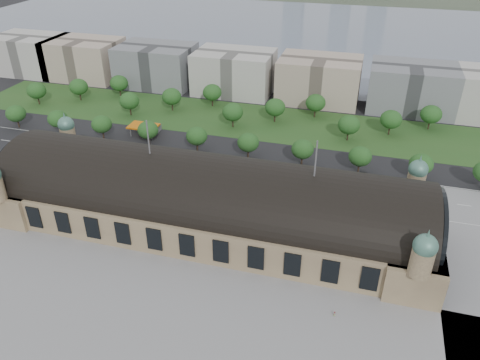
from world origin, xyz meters
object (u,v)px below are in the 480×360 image
(traffic_car_4, at_px, (252,176))
(traffic_car_6, at_px, (403,202))
(traffic_car_2, at_px, (94,152))
(parked_car_1, at_px, (80,170))
(petrol_station, at_px, (149,127))
(bus_east, at_px, (311,194))
(parked_car_3, at_px, (96,169))
(bus_mid, at_px, (240,178))
(traffic_car_0, at_px, (18,153))
(bus_west, at_px, (220,179))
(parked_car_5, at_px, (126,172))
(traffic_car_3, at_px, (185,158))
(parked_car_0, at_px, (49,166))
(parked_car_2, at_px, (105,174))
(parked_car_4, at_px, (126,172))
(traffic_car_1, at_px, (96,149))
(parked_car_6, at_px, (128,172))
(pedestrian_0, at_px, (334,314))

(traffic_car_4, relative_size, traffic_car_6, 0.87)
(traffic_car_2, xyz_separation_m, parked_car_1, (3.75, -17.00, 0.00))
(petrol_station, xyz_separation_m, bus_east, (85.72, -38.28, -1.08))
(parked_car_3, bearing_deg, parked_car_1, -97.78)
(petrol_station, xyz_separation_m, bus_mid, (56.39, -33.47, -1.47))
(traffic_car_0, xyz_separation_m, bus_west, (95.28, 1.37, 1.09))
(parked_car_5, height_order, bus_east, bus_east)
(traffic_car_3, relative_size, traffic_car_6, 1.08)
(parked_car_0, bearing_deg, parked_car_2, 62.40)
(traffic_car_3, xyz_separation_m, bus_mid, (29.08, -11.82, 0.68))
(traffic_car_3, bearing_deg, traffic_car_6, -95.25)
(parked_car_4, relative_size, parked_car_5, 0.85)
(traffic_car_3, bearing_deg, petrol_station, 53.09)
(traffic_car_1, xyz_separation_m, traffic_car_3, (42.14, 3.14, 0.14))
(petrol_station, distance_m, traffic_car_0, 60.21)
(traffic_car_1, relative_size, traffic_car_4, 0.91)
(parked_car_2, bearing_deg, parked_car_0, -123.53)
(parked_car_4, distance_m, parked_car_6, 1.03)
(parked_car_3, height_order, bus_west, bus_west)
(traffic_car_6, height_order, parked_car_4, traffic_car_6)
(traffic_car_3, relative_size, pedestrian_0, 3.56)
(petrol_station, bearing_deg, parked_car_0, -120.51)
(bus_mid, height_order, bus_east, bus_east)
(traffic_car_0, relative_size, pedestrian_0, 2.86)
(traffic_car_1, relative_size, parked_car_2, 0.91)
(traffic_car_6, bearing_deg, traffic_car_2, -85.80)
(parked_car_0, bearing_deg, traffic_car_2, 117.21)
(traffic_car_3, distance_m, parked_car_5, 26.51)
(traffic_car_4, relative_size, parked_car_1, 0.83)
(traffic_car_1, relative_size, parked_car_0, 0.89)
(traffic_car_1, height_order, parked_car_2, traffic_car_1)
(parked_car_2, bearing_deg, bus_mid, 66.21)
(traffic_car_6, relative_size, bus_east, 0.38)
(traffic_car_4, xyz_separation_m, parked_car_3, (-65.22, -12.21, 0.00))
(traffic_car_2, bearing_deg, petrol_station, 149.00)
(traffic_car_2, relative_size, pedestrian_0, 3.45)
(parked_car_0, distance_m, bus_mid, 83.20)
(bus_east, bearing_deg, traffic_car_3, 74.43)
(petrol_station, distance_m, traffic_car_3, 34.92)
(bus_mid, distance_m, pedestrian_0, 76.51)
(parked_car_6, bearing_deg, parked_car_1, -112.08)
(traffic_car_1, distance_m, parked_car_5, 27.99)
(parked_car_0, distance_m, parked_car_5, 34.80)
(parked_car_3, bearing_deg, traffic_car_2, 179.37)
(petrol_station, bearing_deg, parked_car_4, -78.37)
(parked_car_2, height_order, parked_car_5, parked_car_5)
(petrol_station, bearing_deg, bus_east, -24.07)
(parked_car_4, height_order, parked_car_6, parked_car_6)
(traffic_car_3, bearing_deg, bus_west, -123.68)
(traffic_car_0, distance_m, traffic_car_3, 75.73)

